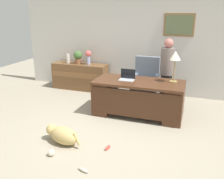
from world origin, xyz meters
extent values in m
plane|color=#9E937F|center=(0.00, 0.00, 0.00)|extent=(12.00, 12.00, 0.00)
cube|color=silver|center=(0.00, 2.60, 1.35)|extent=(7.00, 0.12, 2.70)
cube|color=olive|center=(0.91, 2.52, 1.84)|extent=(0.74, 0.03, 0.55)
cube|color=#5D6947|center=(0.91, 2.50, 1.84)|extent=(0.66, 0.01, 0.47)
cube|color=#4C2B19|center=(0.31, 0.99, 0.74)|extent=(1.88, 0.86, 0.05)
cube|color=#4C2B19|center=(-0.46, 0.99, 0.36)|extent=(0.36, 0.80, 0.71)
cube|color=#4C2B19|center=(1.07, 0.99, 0.36)|extent=(0.36, 0.80, 0.71)
cube|color=#412415|center=(0.31, 0.59, 0.39)|extent=(1.78, 0.04, 0.57)
cube|color=brown|center=(-1.72, 2.25, 0.37)|extent=(1.58, 0.48, 0.74)
cube|color=brown|center=(-1.72, 2.00, 0.46)|extent=(1.48, 0.02, 0.14)
cube|color=slate|center=(0.27, 1.81, 0.37)|extent=(0.60, 0.58, 0.18)
cylinder|color=black|center=(0.27, 1.81, 0.14)|extent=(0.10, 0.10, 0.28)
cylinder|color=black|center=(0.27, 1.81, 0.03)|extent=(0.52, 0.52, 0.05)
cube|color=slate|center=(0.27, 2.05, 0.78)|extent=(0.60, 0.12, 0.64)
cube|color=slate|center=(0.01, 1.81, 0.57)|extent=(0.08, 0.50, 0.22)
cube|color=slate|center=(0.53, 1.81, 0.57)|extent=(0.08, 0.50, 0.22)
cylinder|color=#262323|center=(0.78, 1.76, 0.38)|extent=(0.26, 0.26, 0.76)
cylinder|color=slate|center=(0.78, 1.76, 1.07)|extent=(0.32, 0.32, 0.62)
sphere|color=#B26860|center=(0.78, 1.76, 1.48)|extent=(0.21, 0.21, 0.21)
ellipsoid|color=tan|center=(-0.60, -0.64, 0.15)|extent=(0.61, 0.42, 0.30)
sphere|color=tan|center=(-0.87, -0.57, 0.19)|extent=(0.20, 0.20, 0.20)
cylinder|color=tan|center=(-0.32, -0.70, 0.17)|extent=(0.15, 0.08, 0.21)
cube|color=#B2B5BA|center=(0.04, 0.96, 0.77)|extent=(0.32, 0.22, 0.01)
cube|color=black|center=(0.04, 1.07, 0.88)|extent=(0.32, 0.01, 0.21)
cylinder|color=#9E8447|center=(0.99, 1.15, 0.77)|extent=(0.16, 0.16, 0.02)
cylinder|color=#9E8447|center=(0.99, 1.15, 1.01)|extent=(0.02, 0.02, 0.45)
cone|color=silver|center=(0.99, 1.15, 1.32)|extent=(0.22, 0.22, 0.18)
cylinder|color=#A2AAD7|center=(-1.44, 2.25, 0.86)|extent=(0.10, 0.10, 0.23)
sphere|color=#DC5C57|center=(-1.44, 2.25, 1.04)|extent=(0.17, 0.17, 0.17)
cylinder|color=silver|center=(-2.08, 2.25, 0.87)|extent=(0.10, 0.10, 0.26)
cylinder|color=brown|center=(-1.76, 2.25, 0.81)|extent=(0.18, 0.18, 0.14)
sphere|color=#436B33|center=(-1.76, 2.25, 0.98)|extent=(0.24, 0.24, 0.24)
sphere|color=beige|center=(-0.60, -1.04, 0.05)|extent=(0.11, 0.11, 0.11)
ellipsoid|color=#E53F33|center=(0.17, -0.55, 0.03)|extent=(0.08, 0.16, 0.05)
ellipsoid|color=beige|center=(0.05, -1.23, 0.03)|extent=(0.19, 0.10, 0.05)
camera|label=1|loc=(1.41, -3.87, 2.19)|focal=39.16mm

